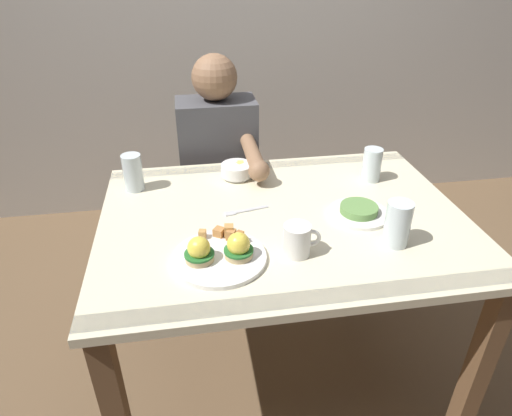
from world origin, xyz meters
TOP-DOWN VIEW (x-y plane):
  - ground_plane at (0.00, 0.00)m, footprint 6.00×6.00m
  - dining_table at (0.00, 0.00)m, footprint 1.20×0.90m
  - eggs_benedict_plate at (-0.23, -0.20)m, footprint 0.27×0.27m
  - fruit_bowl at (-0.12, 0.31)m, footprint 0.12×0.12m
  - coffee_mug at (-0.01, -0.21)m, footprint 0.11×0.08m
  - fork at (-0.13, 0.05)m, footprint 0.16×0.05m
  - water_glass_near at (0.38, 0.21)m, footprint 0.07×0.07m
  - water_glass_far at (0.29, -0.21)m, footprint 0.08×0.08m
  - water_glass_extra at (-0.50, 0.27)m, footprint 0.07×0.07m
  - side_plate at (0.25, -0.03)m, footprint 0.20×0.20m
  - diner_person at (-0.16, 0.60)m, footprint 0.34×0.54m

SIDE VIEW (x-z plane):
  - ground_plane at x=0.00m, z-range 0.00..0.00m
  - dining_table at x=0.00m, z-range 0.26..1.00m
  - diner_person at x=-0.16m, z-range 0.08..1.22m
  - fork at x=-0.13m, z-range 0.74..0.74m
  - side_plate at x=0.25m, z-range 0.74..0.77m
  - eggs_benedict_plate at x=-0.23m, z-range 0.72..0.81m
  - fruit_bowl at x=-0.12m, z-range 0.74..0.80m
  - coffee_mug at x=-0.01m, z-range 0.74..0.84m
  - water_glass_near at x=0.38m, z-range 0.73..0.86m
  - water_glass_far at x=0.29m, z-range 0.73..0.87m
  - water_glass_extra at x=-0.50m, z-range 0.73..0.87m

